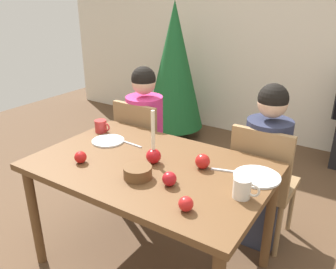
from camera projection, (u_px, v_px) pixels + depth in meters
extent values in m
plane|color=brown|center=(152.00, 263.00, 2.29)|extent=(7.68, 7.68, 0.00)
cube|color=beige|center=(283.00, 31.00, 3.82)|extent=(6.40, 0.10, 2.60)
cube|color=brown|center=(150.00, 167.00, 2.02)|extent=(1.40, 0.90, 0.04)
cylinder|color=brown|center=(35.00, 217.00, 2.18)|extent=(0.06, 0.06, 0.71)
cylinder|color=brown|center=(115.00, 169.00, 2.78)|extent=(0.06, 0.06, 0.71)
cylinder|color=brown|center=(269.00, 221.00, 2.14)|extent=(0.06, 0.06, 0.71)
cube|color=#99754C|center=(149.00, 151.00, 2.92)|extent=(0.40, 0.40, 0.04)
cube|color=#99754C|center=(135.00, 131.00, 2.69)|extent=(0.40, 0.04, 0.45)
cylinder|color=#99754C|center=(176.00, 171.00, 3.06)|extent=(0.04, 0.04, 0.41)
cylinder|color=#99754C|center=(145.00, 162.00, 3.23)|extent=(0.04, 0.04, 0.41)
cylinder|color=#99754C|center=(154.00, 188.00, 2.79)|extent=(0.04, 0.04, 0.41)
cylinder|color=#99754C|center=(122.00, 177.00, 2.96)|extent=(0.04, 0.04, 0.41)
cube|color=#99754C|center=(265.00, 184.00, 2.41)|extent=(0.40, 0.40, 0.04)
cube|color=#99754C|center=(260.00, 163.00, 2.18)|extent=(0.40, 0.04, 0.45)
cylinder|color=#99754C|center=(291.00, 207.00, 2.55)|extent=(0.04, 0.04, 0.41)
cylinder|color=#99754C|center=(248.00, 193.00, 2.72)|extent=(0.04, 0.04, 0.41)
cylinder|color=#99754C|center=(278.00, 231.00, 2.28)|extent=(0.04, 0.04, 0.41)
cylinder|color=#99754C|center=(231.00, 215.00, 2.45)|extent=(0.04, 0.04, 0.41)
cube|color=#33384C|center=(146.00, 175.00, 2.96)|extent=(0.28, 0.28, 0.45)
cylinder|color=#D1337A|center=(145.00, 125.00, 2.79)|extent=(0.30, 0.30, 0.48)
sphere|color=tan|center=(144.00, 82.00, 2.65)|extent=(0.19, 0.19, 0.19)
sphere|color=black|center=(143.00, 79.00, 2.64)|extent=(0.19, 0.19, 0.19)
cube|color=#33384C|center=(259.00, 212.00, 2.45)|extent=(0.28, 0.28, 0.45)
cylinder|color=#282D47|center=(266.00, 154.00, 2.28)|extent=(0.30, 0.30, 0.48)
sphere|color=tan|center=(273.00, 103.00, 2.14)|extent=(0.19, 0.19, 0.19)
sphere|color=black|center=(273.00, 99.00, 2.13)|extent=(0.19, 0.19, 0.19)
cylinder|color=brown|center=(174.00, 130.00, 4.36)|extent=(0.08, 0.08, 0.14)
cone|color=#195628|center=(174.00, 67.00, 4.05)|extent=(0.72, 0.72, 1.50)
sphere|color=red|center=(153.00, 156.00, 2.00)|extent=(0.09, 0.09, 0.09)
cylinder|color=#EFE5C6|center=(153.00, 130.00, 1.94)|extent=(0.02, 0.02, 0.24)
cylinder|color=silver|center=(108.00, 141.00, 2.31)|extent=(0.22, 0.22, 0.01)
cylinder|color=silver|center=(257.00, 177.00, 1.86)|extent=(0.26, 0.26, 0.01)
cylinder|color=#B72D2D|center=(101.00, 126.00, 2.47)|extent=(0.09, 0.09, 0.09)
torus|color=#B72D2D|center=(106.00, 127.00, 2.44)|extent=(0.06, 0.01, 0.06)
cylinder|color=silver|center=(242.00, 188.00, 1.66)|extent=(0.09, 0.09, 0.10)
torus|color=silver|center=(253.00, 190.00, 1.63)|extent=(0.07, 0.01, 0.07)
cube|color=silver|center=(131.00, 144.00, 2.27)|extent=(0.18, 0.03, 0.01)
cube|color=silver|center=(227.00, 171.00, 1.92)|extent=(0.18, 0.07, 0.01)
cylinder|color=brown|center=(138.00, 172.00, 1.84)|extent=(0.16, 0.16, 0.07)
sphere|color=#B51B18|center=(203.00, 161.00, 1.95)|extent=(0.09, 0.09, 0.09)
sphere|color=red|center=(80.00, 157.00, 2.01)|extent=(0.07, 0.07, 0.07)
sphere|color=red|center=(186.00, 204.00, 1.56)|extent=(0.07, 0.07, 0.07)
sphere|color=#AD161D|center=(169.00, 179.00, 1.77)|extent=(0.08, 0.08, 0.08)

